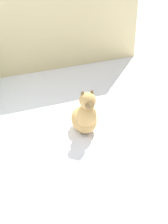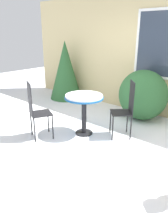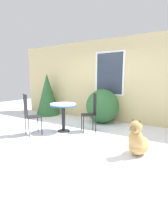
{
  "view_description": "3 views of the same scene",
  "coord_description": "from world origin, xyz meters",
  "views": [
    {
      "loc": [
        0.09,
        -4.13,
        2.81
      ],
      "look_at": [
        1.77,
        -0.17,
        0.3
      ],
      "focal_mm": 55.0,
      "sensor_mm": 36.0,
      "label": 1
    },
    {
      "loc": [
        2.14,
        -2.76,
        1.92
      ],
      "look_at": [
        -0.46,
        0.24,
        0.46
      ],
      "focal_mm": 35.0,
      "sensor_mm": 36.0,
      "label": 2
    },
    {
      "loc": [
        2.59,
        -3.52,
        1.46
      ],
      "look_at": [
        0.0,
        0.6,
        0.55
      ],
      "focal_mm": 28.0,
      "sensor_mm": 36.0,
      "label": 3
    }
  ],
  "objects": [
    {
      "name": "dog",
      "position": [
        1.76,
        -0.24,
        0.27
      ],
      "size": [
        0.45,
        0.77,
        0.74
      ],
      "rotation": [
        0.0,
        0.0,
        -0.15
      ],
      "color": "tan",
      "rests_on": "ground_plane"
    }
  ]
}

